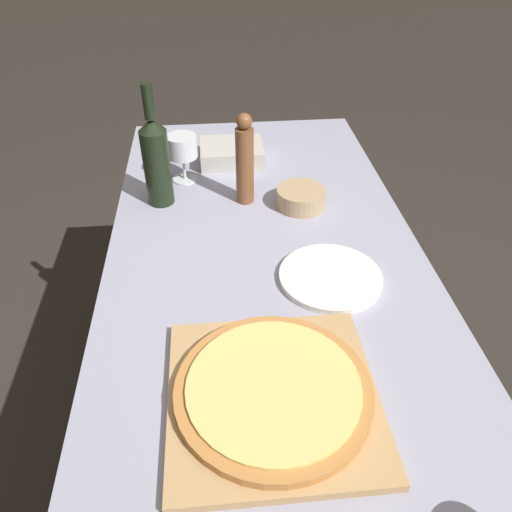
{
  "coord_description": "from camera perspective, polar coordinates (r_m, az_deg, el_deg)",
  "views": [
    {
      "loc": [
        -0.11,
        -0.86,
        1.49
      ],
      "look_at": [
        -0.03,
        -0.02,
        0.83
      ],
      "focal_mm": 35.0,
      "sensor_mm": 36.0,
      "label": 1
    }
  ],
  "objects": [
    {
      "name": "wine_glass",
      "position": [
        1.44,
        -8.43,
        12.06
      ],
      "size": [
        0.08,
        0.08,
        0.14
      ],
      "color": "silver",
      "rests_on": "dining_table"
    },
    {
      "name": "pizza",
      "position": [
        0.86,
        2.0,
        -15.01
      ],
      "size": [
        0.33,
        0.33,
        0.02
      ],
      "color": "#BC7A3D",
      "rests_on": "cutting_board"
    },
    {
      "name": "ground_plane",
      "position": [
        1.72,
        1.06,
        -21.8
      ],
      "size": [
        12.0,
        12.0,
        0.0
      ],
      "primitive_type": "plane",
      "color": "#2D2823"
    },
    {
      "name": "food_container",
      "position": [
        1.56,
        -2.79,
        11.69
      ],
      "size": [
        0.19,
        0.15,
        0.05
      ],
      "color": "#BCB7AD",
      "rests_on": "dining_table"
    },
    {
      "name": "dining_table",
      "position": [
        1.19,
        1.43,
        -5.43
      ],
      "size": [
        0.75,
        1.67,
        0.77
      ],
      "color": "#9393A8",
      "rests_on": "ground_plane"
    },
    {
      "name": "cutting_board",
      "position": [
        0.88,
        1.97,
        -15.81
      ],
      "size": [
        0.35,
        0.35,
        0.02
      ],
      "color": "tan",
      "rests_on": "dining_table"
    },
    {
      "name": "pepper_mill",
      "position": [
        1.31,
        -1.3,
        10.79
      ],
      "size": [
        0.05,
        0.05,
        0.25
      ],
      "color": "brown",
      "rests_on": "dining_table"
    },
    {
      "name": "small_bowl",
      "position": [
        1.34,
        5.14,
        6.66
      ],
      "size": [
        0.13,
        0.13,
        0.05
      ],
      "color": "tan",
      "rests_on": "dining_table"
    },
    {
      "name": "dinner_plate",
      "position": [
        1.11,
        8.5,
        -2.39
      ],
      "size": [
        0.23,
        0.23,
        0.01
      ],
      "color": "white",
      "rests_on": "dining_table"
    },
    {
      "name": "wine_bottle",
      "position": [
        1.33,
        -11.34,
        10.78
      ],
      "size": [
        0.07,
        0.07,
        0.32
      ],
      "color": "black",
      "rests_on": "dining_table"
    }
  ]
}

